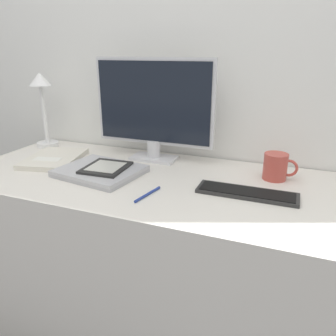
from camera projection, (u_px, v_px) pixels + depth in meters
The scene contains 10 objects.
wall_back at pixel (185, 42), 1.38m from camera, with size 3.60×0.05×2.40m.
desk at pixel (155, 258), 1.35m from camera, with size 1.52×0.64×0.71m.
monitor at pixel (153, 108), 1.37m from camera, with size 0.52×0.11×0.43m.
keyboard at pixel (247, 193), 1.09m from camera, with size 0.33×0.10×0.01m.
laptop at pixel (100, 171), 1.27m from camera, with size 0.33×0.29×0.03m.
ereader at pixel (106, 167), 1.26m from camera, with size 0.16×0.18×0.01m.
desk_lamp at pixel (42, 99), 1.57m from camera, with size 0.10×0.10×0.36m.
notebook at pixel (54, 159), 1.42m from camera, with size 0.27×0.32×0.02m.
coffee_mug at pixel (276, 167), 1.21m from camera, with size 0.12×0.09×0.10m.
pen at pixel (148, 194), 1.08m from camera, with size 0.04×0.13×0.01m.
Camera 1 is at (0.47, -0.83, 1.17)m, focal length 35.00 mm.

